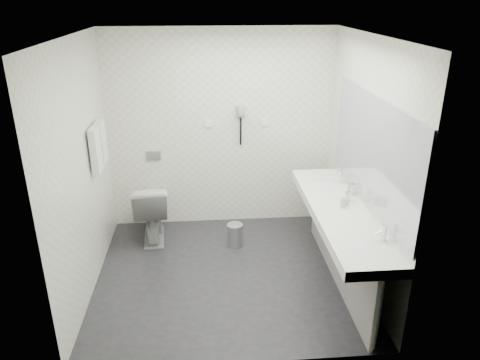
{
  "coord_description": "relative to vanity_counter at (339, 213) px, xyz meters",
  "views": [
    {
      "loc": [
        -0.21,
        -4.21,
        2.85
      ],
      "look_at": [
        0.15,
        0.15,
        1.05
      ],
      "focal_mm": 34.1,
      "sensor_mm": 36.0,
      "label": 1
    }
  ],
  "objects": [
    {
      "name": "floor",
      "position": [
        -1.12,
        0.2,
        -0.8
      ],
      "size": [
        2.8,
        2.8,
        0.0
      ],
      "primitive_type": "plane",
      "color": "#232227",
      "rests_on": "ground"
    },
    {
      "name": "towel_far",
      "position": [
        -2.46,
        0.89,
        0.53
      ],
      "size": [
        0.07,
        0.24,
        0.48
      ],
      "primitive_type": "cube",
      "color": "white",
      "rests_on": "towel_rail"
    },
    {
      "name": "soap_bottle_c",
      "position": [
        0.03,
        0.03,
        0.12
      ],
      "size": [
        0.07,
        0.07,
        0.14
      ],
      "primitive_type": "imported",
      "rotation": [
        0.0,
        0.0,
        -0.34
      ],
      "color": "white",
      "rests_on": "vanity_counter"
    },
    {
      "name": "ceiling",
      "position": [
        -1.12,
        0.2,
        1.7
      ],
      "size": [
        2.8,
        2.8,
        0.0
      ],
      "primitive_type": "plane",
      "rotation": [
        3.14,
        0.0,
        0.0
      ],
      "color": "white",
      "rests_on": "wall_back"
    },
    {
      "name": "towel_near",
      "position": [
        -2.46,
        0.61,
        0.53
      ],
      "size": [
        0.07,
        0.24,
        0.48
      ],
      "primitive_type": "cube",
      "color": "white",
      "rests_on": "towel_rail"
    },
    {
      "name": "basin_far",
      "position": [
        0.0,
        0.65,
        0.04
      ],
      "size": [
        0.4,
        0.31,
        0.05
      ],
      "primitive_type": "ellipsoid",
      "color": "white",
      "rests_on": "vanity_counter"
    },
    {
      "name": "toilet",
      "position": [
        -2.0,
        1.09,
        -0.42
      ],
      "size": [
        0.48,
        0.77,
        0.75
      ],
      "primitive_type": "imported",
      "rotation": [
        0.0,
        0.0,
        3.22
      ],
      "color": "white",
      "rests_on": "floor"
    },
    {
      "name": "glass_left",
      "position": [
        0.13,
        0.17,
        0.1
      ],
      "size": [
        0.07,
        0.07,
        0.1
      ],
      "primitive_type": "cylinder",
      "rotation": [
        0.0,
        0.0,
        -0.25
      ],
      "color": "silver",
      "rests_on": "vanity_counter"
    },
    {
      "name": "wall_front",
      "position": [
        -1.12,
        -1.1,
        0.45
      ],
      "size": [
        2.8,
        0.0,
        2.8
      ],
      "primitive_type": "plane",
      "rotation": [
        -1.57,
        0.0,
        0.0
      ],
      "color": "white",
      "rests_on": "floor"
    },
    {
      "name": "faucet_near",
      "position": [
        0.19,
        -0.65,
        0.12
      ],
      "size": [
        0.04,
        0.04,
        0.15
      ],
      "primitive_type": "cylinder",
      "color": "silver",
      "rests_on": "vanity_counter"
    },
    {
      "name": "mirror",
      "position": [
        0.26,
        0.0,
        0.65
      ],
      "size": [
        0.02,
        2.2,
        1.05
      ],
      "primitive_type": "cube",
      "color": "#B2BCC6",
      "rests_on": "wall_right"
    },
    {
      "name": "pedal_bin",
      "position": [
        -1.0,
        0.82,
        -0.67
      ],
      "size": [
        0.2,
        0.2,
        0.26
      ],
      "primitive_type": "cylinder",
      "rotation": [
        0.0,
        0.0,
        0.09
      ],
      "color": "#B2B5BA",
      "rests_on": "floor"
    },
    {
      "name": "glass_right",
      "position": [
        0.21,
        0.33,
        0.11
      ],
      "size": [
        0.08,
        0.08,
        0.12
      ],
      "primitive_type": "cylinder",
      "rotation": [
        0.0,
        0.0,
        -0.14
      ],
      "color": "silver",
      "rests_on": "vanity_counter"
    },
    {
      "name": "dryer_cord",
      "position": [
        -0.88,
        1.46,
        0.45
      ],
      "size": [
        0.02,
        0.02,
        0.35
      ],
      "primitive_type": "cylinder",
      "color": "black",
      "rests_on": "dryer_cradle"
    },
    {
      "name": "vanity_panel",
      "position": [
        0.02,
        0.0,
        -0.42
      ],
      "size": [
        0.03,
        2.15,
        0.75
      ],
      "primitive_type": "cube",
      "color": "gray",
      "rests_on": "floor"
    },
    {
      "name": "wall_left",
      "position": [
        -2.52,
        0.2,
        0.45
      ],
      "size": [
        0.0,
        2.6,
        2.6
      ],
      "primitive_type": "plane",
      "rotation": [
        1.57,
        0.0,
        1.57
      ],
      "color": "white",
      "rests_on": "floor"
    },
    {
      "name": "dryer_cradle",
      "position": [
        -0.88,
        1.47,
        0.7
      ],
      "size": [
        0.1,
        0.04,
        0.14
      ],
      "primitive_type": "cube",
      "color": "#999A9E",
      "rests_on": "wall_back"
    },
    {
      "name": "basin_near",
      "position": [
        0.0,
        -0.65,
        0.04
      ],
      "size": [
        0.4,
        0.31,
        0.05
      ],
      "primitive_type": "ellipsoid",
      "color": "white",
      "rests_on": "vanity_counter"
    },
    {
      "name": "soap_bottle_a",
      "position": [
        0.08,
        0.08,
        0.1
      ],
      "size": [
        0.05,
        0.05,
        0.11
      ],
      "primitive_type": "imported",
      "rotation": [
        0.0,
        0.0,
        -0.04
      ],
      "color": "white",
      "rests_on": "vanity_counter"
    },
    {
      "name": "vanity_counter",
      "position": [
        0.0,
        0.0,
        0.0
      ],
      "size": [
        0.55,
        2.2,
        0.1
      ],
      "primitive_type": "cube",
      "color": "white",
      "rests_on": "floor"
    },
    {
      "name": "switch_plate_b",
      "position": [
        -0.57,
        1.49,
        0.55
      ],
      "size": [
        0.09,
        0.02,
        0.09
      ],
      "primitive_type": "cube",
      "color": "white",
      "rests_on": "wall_back"
    },
    {
      "name": "dryer_barrel",
      "position": [
        -0.88,
        1.4,
        0.73
      ],
      "size": [
        0.08,
        0.14,
        0.08
      ],
      "primitive_type": "cylinder",
      "rotation": [
        1.57,
        0.0,
        0.0
      ],
      "color": "#999A9E",
      "rests_on": "dryer_cradle"
    },
    {
      "name": "wall_right",
      "position": [
        0.27,
        0.2,
        0.45
      ],
      "size": [
        0.0,
        2.6,
        2.6
      ],
      "primitive_type": "plane",
      "rotation": [
        1.57,
        0.0,
        -1.57
      ],
      "color": "white",
      "rests_on": "floor"
    },
    {
      "name": "vanity_post_far",
      "position": [
        0.05,
        1.04,
        -0.42
      ],
      "size": [
        0.06,
        0.06,
        0.75
      ],
      "primitive_type": "cylinder",
      "color": "silver",
      "rests_on": "floor"
    },
    {
      "name": "towel_rail",
      "position": [
        -2.47,
        0.75,
        0.75
      ],
      "size": [
        0.02,
        0.62,
        0.02
      ],
      "primitive_type": "cylinder",
      "rotation": [
        1.57,
        0.0,
        0.0
      ],
      "color": "silver",
      "rests_on": "wall_left"
    },
    {
      "name": "faucet_far",
      "position": [
        0.19,
        0.65,
        0.12
      ],
      "size": [
        0.04,
        0.04,
        0.15
      ],
      "primitive_type": "cylinder",
      "color": "silver",
      "rests_on": "vanity_counter"
    },
    {
      "name": "wall_back",
      "position": [
        -1.12,
        1.5,
        0.45
      ],
      "size": [
        2.8,
        0.0,
        2.8
      ],
      "primitive_type": "plane",
      "rotation": [
        1.57,
        0.0,
        0.0
      ],
      "color": "white",
      "rests_on": "floor"
    },
    {
      "name": "bin_lid",
      "position": [
        -1.0,
        0.82,
        -0.53
      ],
      "size": [
        0.19,
        0.19,
        0.02
      ],
      "primitive_type": "cylinder",
      "color": "#B2B5BA",
      "rests_on": "pedal_bin"
    },
    {
      "name": "switch_plate_a",
      "position": [
        -1.27,
        1.49,
        0.55
      ],
      "size": [
        0.09,
        0.02,
        0.09
      ],
      "primitive_type": "cube",
      "color": "white",
      "rests_on": "wall_back"
    },
    {
      "name": "flush_plate",
      "position": [
        -1.98,
        1.49,
        0.15
      ],
      "size": [
        0.18,
        0.02,
        0.12
      ],
      "primitive_type": "cube",
      "color": "#B2B5BA",
      "rests_on": "wall_back"
    },
    {
      "name": "vanity_post_near",
      "position": [
        0.05,
        -1.04,
        -0.42
      ],
      "size": [
        0.06,
        0.06,
        0.75
      ],
      "primitive_type": "cylinder",
      "color": "silver",
      "rests_on": "floor"
    }
  ]
}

